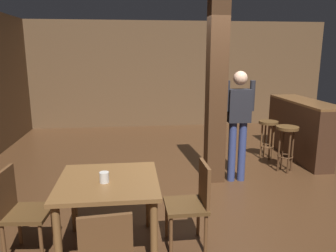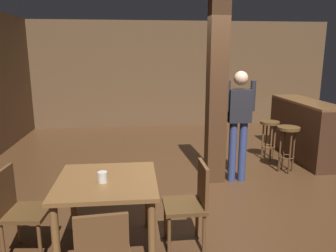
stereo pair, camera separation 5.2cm
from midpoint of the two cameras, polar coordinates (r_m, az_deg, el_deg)
ground_plane at (r=4.98m, az=9.39°, el=-11.00°), size 10.80×10.80×0.00m
wall_back at (r=8.99m, az=1.85°, el=8.95°), size 8.00×0.10×2.80m
pillar at (r=5.01m, az=8.11°, el=5.83°), size 0.28×0.28×2.80m
dining_table at (r=3.37m, az=-10.76°, el=-11.12°), size 0.98×0.98×0.76m
chair_west at (r=3.60m, az=-24.87°, el=-12.83°), size 0.46×0.46×0.89m
chair_east at (r=3.45m, az=3.94°, el=-12.77°), size 0.42×0.42×0.89m
napkin_cup at (r=3.25m, az=-11.50°, el=-8.75°), size 0.09×0.09×0.10m
standing_person at (r=5.10m, az=11.89°, el=1.29°), size 0.47×0.22×1.72m
bar_counter at (r=6.74m, az=21.60°, el=-0.44°), size 0.56×1.93×1.10m
bar_stool_near at (r=5.83m, az=19.73°, el=-1.91°), size 0.37×0.37×0.78m
bar_stool_mid at (r=6.44m, az=16.80°, el=-0.73°), size 0.36×0.36×0.73m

